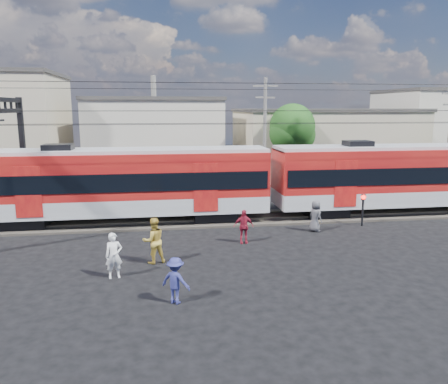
{
  "coord_description": "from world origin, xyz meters",
  "views": [
    {
      "loc": [
        -1.59,
        -16.15,
        6.35
      ],
      "look_at": [
        1.53,
        5.0,
        2.23
      ],
      "focal_mm": 35.0,
      "sensor_mm": 36.0,
      "label": 1
    }
  ],
  "objects_px": {
    "pedestrian_c": "(176,281)",
    "crossing_signal": "(363,204)",
    "pedestrian_a": "(114,256)",
    "commuter_train": "(126,181)"
  },
  "relations": [
    {
      "from": "pedestrian_c",
      "to": "crossing_signal",
      "type": "height_order",
      "value": "crossing_signal"
    },
    {
      "from": "pedestrian_a",
      "to": "pedestrian_c",
      "type": "xyz_separation_m",
      "value": [
        2.22,
        -2.56,
        -0.09
      ]
    },
    {
      "from": "pedestrian_c",
      "to": "crossing_signal",
      "type": "bearing_deg",
      "value": -110.22
    },
    {
      "from": "pedestrian_c",
      "to": "crossing_signal",
      "type": "xyz_separation_m",
      "value": [
        10.45,
        8.17,
        0.44
      ]
    },
    {
      "from": "pedestrian_a",
      "to": "crossing_signal",
      "type": "relative_size",
      "value": 0.99
    },
    {
      "from": "pedestrian_a",
      "to": "commuter_train",
      "type": "bearing_deg",
      "value": 77.2
    },
    {
      "from": "crossing_signal",
      "to": "pedestrian_c",
      "type": "bearing_deg",
      "value": -141.98
    },
    {
      "from": "commuter_train",
      "to": "crossing_signal",
      "type": "xyz_separation_m",
      "value": [
        12.75,
        -2.38,
        -1.18
      ]
    },
    {
      "from": "pedestrian_a",
      "to": "pedestrian_c",
      "type": "height_order",
      "value": "pedestrian_a"
    },
    {
      "from": "pedestrian_a",
      "to": "pedestrian_c",
      "type": "bearing_deg",
      "value": -62.43
    }
  ]
}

